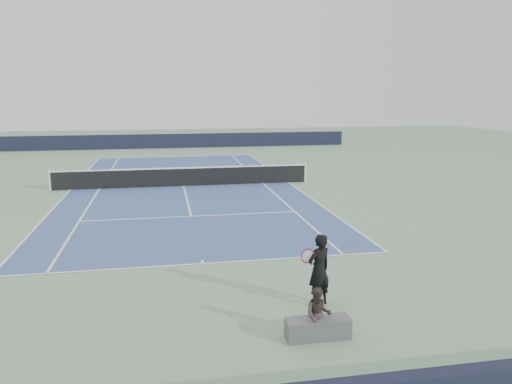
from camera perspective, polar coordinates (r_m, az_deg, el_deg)
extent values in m
plane|color=gray|center=(25.58, -8.28, 0.66)|extent=(80.00, 80.00, 0.00)
cube|color=#3A5389|center=(25.58, -8.28, 0.68)|extent=(10.97, 23.77, 0.01)
cylinder|color=silver|center=(26.03, -22.53, 1.29)|extent=(0.10, 0.10, 1.07)
cylinder|color=silver|center=(26.52, 5.64, 2.28)|extent=(0.10, 0.10, 1.07)
cube|color=black|center=(25.50, -8.31, 1.68)|extent=(12.80, 0.03, 0.90)
cube|color=white|center=(25.42, -8.34, 2.72)|extent=(12.80, 0.04, 0.06)
cube|color=black|center=(43.21, -9.38, 5.78)|extent=(30.00, 0.25, 1.20)
imported|color=black|center=(11.29, 7.21, -8.82)|extent=(0.75, 0.66, 1.65)
torus|color=maroon|center=(11.04, 5.94, -7.29)|extent=(0.34, 0.18, 0.36)
cylinder|color=white|center=(11.04, 5.94, -7.29)|extent=(0.29, 0.14, 0.32)
cylinder|color=white|center=(11.19, 6.46, -8.46)|extent=(0.08, 0.13, 0.27)
sphere|color=yellow|center=(11.07, 7.77, -13.67)|extent=(0.07, 0.07, 0.07)
cube|color=#55555A|center=(10.09, 7.09, -15.20)|extent=(1.32, 0.72, 0.40)
imported|color=#3D3331|center=(9.97, 7.13, -13.72)|extent=(0.61, 0.54, 1.08)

